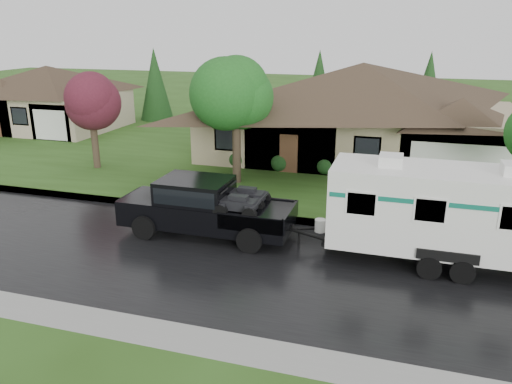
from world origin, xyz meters
TOP-DOWN VIEW (x-y plane):
  - ground at (0.00, 0.00)m, footprint 140.00×140.00m
  - road at (0.00, -2.00)m, footprint 140.00×8.00m
  - curb at (0.00, 2.25)m, footprint 140.00×0.50m
  - lawn at (0.00, 15.00)m, footprint 140.00×26.00m
  - house_main at (2.29, 13.84)m, footprint 19.44×10.80m
  - house_far at (-21.78, 15.85)m, footprint 10.80×8.64m
  - tree_left_green at (-3.35, 6.49)m, footprint 3.85×3.85m
  - tree_red at (-11.85, 6.82)m, footprint 3.20×3.20m
  - shrub_row at (2.00, 9.30)m, footprint 13.60×1.00m
  - pickup_truck at (-2.47, -0.01)m, footprint 6.64×2.52m
  - travel_trailer at (6.35, -0.01)m, footprint 8.19×2.88m

SIDE VIEW (x-z plane):
  - ground at x=0.00m, z-range 0.00..0.00m
  - road at x=0.00m, z-range 0.00..0.01m
  - curb at x=0.00m, z-range 0.00..0.15m
  - lawn at x=0.00m, z-range 0.00..0.15m
  - shrub_row at x=2.00m, z-range 0.15..1.15m
  - pickup_truck at x=-2.47m, z-range 0.08..2.29m
  - travel_trailer at x=6.35m, z-range 0.11..3.79m
  - house_far at x=-21.78m, z-range 0.07..5.87m
  - house_main at x=2.29m, z-range 0.14..7.04m
  - tree_red at x=-11.85m, z-range 1.17..6.46m
  - tree_left_green at x=-3.35m, z-range 1.38..7.75m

